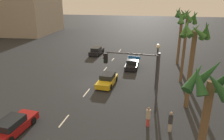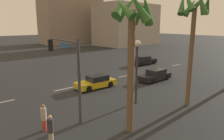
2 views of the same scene
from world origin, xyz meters
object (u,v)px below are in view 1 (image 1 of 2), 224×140
object	(u,v)px
car_3	(97,51)
pedestrian_0	(148,116)
traffic_signal	(138,71)
streetlamp	(157,57)
car_2	(13,126)
car_1	(107,80)
palm_tree_3	(194,44)
building_0	(33,12)
car_0	(132,64)
palm_tree_1	(210,96)
pedestrian_1	(170,121)
palm_tree_2	(181,23)
palm_tree_0	(186,26)

from	to	relation	value
car_3	pedestrian_0	xyz separation A→B (m)	(22.11, 11.18, 0.29)
car_3	traffic_signal	size ratio (longest dim) A/B	0.80
streetlamp	car_2	bearing A→B (deg)	-43.94
pedestrian_0	car_1	bearing A→B (deg)	-145.50
car_3	palm_tree_3	bearing A→B (deg)	39.59
car_3	pedestrian_0	size ratio (longest dim) A/B	2.58
building_0	car_0	bearing A→B (deg)	45.74
palm_tree_1	pedestrian_0	bearing A→B (deg)	-149.44
pedestrian_1	palm_tree_2	xyz separation A→B (m)	(-19.37, 1.88, 5.70)
car_1	pedestrian_0	distance (m)	9.84
palm_tree_2	palm_tree_3	distance (m)	14.76
car_3	traffic_signal	world-z (taller)	traffic_signal
car_2	traffic_signal	world-z (taller)	traffic_signal
car_0	palm_tree_2	world-z (taller)	palm_tree_2
car_2	palm_tree_1	world-z (taller)	palm_tree_1
car_3	building_0	xyz separation A→B (m)	(-21.62, -26.84, 5.76)
building_0	palm_tree_0	bearing A→B (deg)	46.85
pedestrian_1	streetlamp	bearing A→B (deg)	-170.53
streetlamp	palm_tree_0	xyz separation A→B (m)	(-2.97, 3.13, 3.31)
car_3	palm_tree_2	bearing A→B (deg)	78.29
palm_tree_1	palm_tree_2	size ratio (longest dim) A/B	0.82
pedestrian_0	palm_tree_2	world-z (taller)	palm_tree_2
traffic_signal	pedestrian_1	xyz separation A→B (m)	(2.82, 3.05, -3.06)
car_1	traffic_signal	world-z (taller)	traffic_signal
pedestrian_0	palm_tree_1	size ratio (longest dim) A/B	0.24
car_2	car_3	world-z (taller)	car_3
traffic_signal	pedestrian_0	size ratio (longest dim) A/B	3.25
building_0	palm_tree_2	bearing A→B (deg)	54.39
palm_tree_1	car_0	bearing A→B (deg)	-162.46
car_3	palm_tree_0	distance (m)	19.52
car_3	palm_tree_0	bearing A→B (deg)	53.07
pedestrian_1	palm_tree_0	size ratio (longest dim) A/B	0.19
streetlamp	palm_tree_1	distance (m)	13.74
palm_tree_2	palm_tree_3	xyz separation A→B (m)	(14.76, -0.10, -0.21)
pedestrian_1	palm_tree_0	world-z (taller)	palm_tree_0
traffic_signal	palm_tree_2	xyz separation A→B (m)	(-16.55, 4.94, 2.64)
car_1	palm_tree_3	world-z (taller)	palm_tree_3
pedestrian_1	building_0	distance (m)	59.64
streetlamp	car_0	bearing A→B (deg)	-152.50
car_2	palm_tree_1	xyz separation A→B (m)	(1.97, 13.68, 5.09)
palm_tree_0	traffic_signal	bearing A→B (deg)	-29.11
pedestrian_0	traffic_signal	bearing A→B (deg)	-153.06
car_1	building_0	distance (m)	48.53
pedestrian_0	palm_tree_3	size ratio (longest dim) A/B	0.21
car_0	palm_tree_0	size ratio (longest dim) A/B	0.49
palm_tree_3	traffic_signal	bearing A→B (deg)	-69.71
palm_tree_3	palm_tree_1	bearing A→B (deg)	-2.84
traffic_signal	streetlamp	distance (m)	5.85
car_1	pedestrian_1	world-z (taller)	pedestrian_1
pedestrian_0	building_0	bearing A→B (deg)	-139.00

